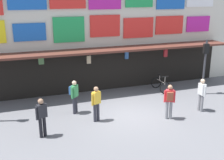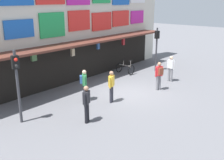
# 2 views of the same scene
# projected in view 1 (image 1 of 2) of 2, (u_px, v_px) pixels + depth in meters

# --- Properties ---
(ground_plane) EXTENTS (80.00, 80.00, 0.00)m
(ground_plane) POSITION_uv_depth(u_px,v_px,m) (130.00, 114.00, 13.91)
(ground_plane) COLOR slate
(shopfront) EXTENTS (18.00, 2.60, 8.00)m
(shopfront) POSITION_uv_depth(u_px,v_px,m) (102.00, 23.00, 16.86)
(shopfront) COLOR beige
(shopfront) RESTS_ON ground
(traffic_light_far) EXTENTS (0.34, 0.35, 3.20)m
(traffic_light_far) POSITION_uv_depth(u_px,v_px,m) (205.00, 58.00, 16.09)
(traffic_light_far) COLOR #38383D
(traffic_light_far) RESTS_ON ground
(bicycle_parked) EXTENTS (0.72, 1.16, 1.05)m
(bicycle_parked) POSITION_uv_depth(u_px,v_px,m) (161.00, 85.00, 17.12)
(bicycle_parked) COLOR black
(bicycle_parked) RESTS_ON ground
(pedestrian_in_black) EXTENTS (0.50, 0.34, 1.68)m
(pedestrian_in_black) POSITION_uv_depth(u_px,v_px,m) (96.00, 102.00, 12.91)
(pedestrian_in_black) COLOR #2D2D38
(pedestrian_in_black) RESTS_ON ground
(pedestrian_in_purple) EXTENTS (0.49, 0.35, 1.68)m
(pedestrian_in_purple) POSITION_uv_depth(u_px,v_px,m) (42.00, 116.00, 11.48)
(pedestrian_in_purple) COLOR black
(pedestrian_in_purple) RESTS_ON ground
(pedestrian_in_green) EXTENTS (0.47, 0.47, 1.68)m
(pedestrian_in_green) POSITION_uv_depth(u_px,v_px,m) (74.00, 94.00, 13.77)
(pedestrian_in_green) COLOR #2D2D38
(pedestrian_in_green) RESTS_ON ground
(pedestrian_in_white) EXTENTS (0.49, 0.45, 1.68)m
(pedestrian_in_white) POSITION_uv_depth(u_px,v_px,m) (170.00, 99.00, 13.13)
(pedestrian_in_white) COLOR gray
(pedestrian_in_white) RESTS_ON ground
(pedestrian_in_blue) EXTENTS (0.24, 0.53, 1.68)m
(pedestrian_in_blue) POSITION_uv_depth(u_px,v_px,m) (202.00, 93.00, 14.05)
(pedestrian_in_blue) COLOR gray
(pedestrian_in_blue) RESTS_ON ground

